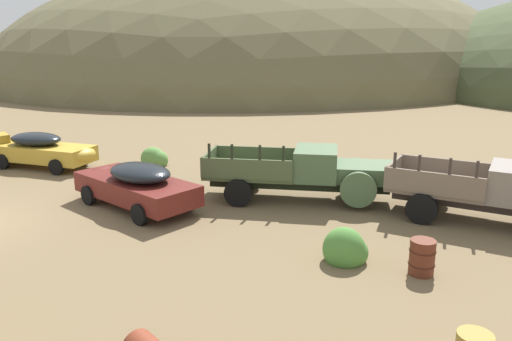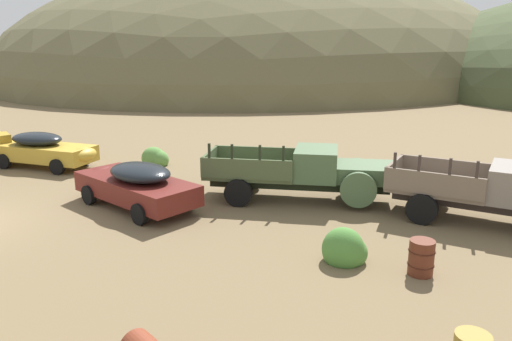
# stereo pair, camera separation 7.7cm
# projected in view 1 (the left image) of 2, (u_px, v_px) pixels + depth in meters

# --- Properties ---
(hill_center) EXTENTS (74.14, 86.22, 32.71)m
(hill_center) POSITION_uv_depth(u_px,v_px,m) (266.00, 77.00, 79.70)
(hill_center) COLOR brown
(hill_center) RESTS_ON ground
(car_faded_yellow) EXTENTS (5.14, 2.28, 1.57)m
(car_faded_yellow) POSITION_uv_depth(u_px,v_px,m) (45.00, 150.00, 22.06)
(car_faded_yellow) COLOR gold
(car_faded_yellow) RESTS_ON ground
(car_oxblood) EXTENTS (5.34, 3.14, 1.57)m
(car_oxblood) POSITION_uv_depth(u_px,v_px,m) (133.00, 183.00, 16.83)
(car_oxblood) COLOR maroon
(car_oxblood) RESTS_ON ground
(truck_weathered_green) EXTENTS (6.86, 3.85, 2.16)m
(truck_weathered_green) POSITION_uv_depth(u_px,v_px,m) (311.00, 172.00, 17.48)
(truck_weathered_green) COLOR #232B1B
(truck_weathered_green) RESTS_ON ground
(truck_primer_gray) EXTENTS (6.28, 2.72, 2.16)m
(truck_primer_gray) POSITION_uv_depth(u_px,v_px,m) (508.00, 194.00, 15.02)
(truck_primer_gray) COLOR #3D322D
(truck_primer_gray) RESTS_ON ground
(oil_drum_by_truck) EXTENTS (0.65, 0.65, 0.88)m
(oil_drum_by_truck) POSITION_uv_depth(u_px,v_px,m) (422.00, 257.00, 11.97)
(oil_drum_by_truck) COLOR #5B2819
(oil_drum_by_truck) RESTS_ON ground
(bush_front_right) EXTENTS (1.16, 1.09, 1.19)m
(bush_front_right) POSITION_uv_depth(u_px,v_px,m) (345.00, 250.00, 12.71)
(bush_front_right) COLOR #4C8438
(bush_front_right) RESTS_ON ground
(bush_front_left) EXTENTS (1.31, 1.02, 1.07)m
(bush_front_left) POSITION_uv_depth(u_px,v_px,m) (155.00, 159.00, 22.67)
(bush_front_left) COLOR #5B8E42
(bush_front_left) RESTS_ON ground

